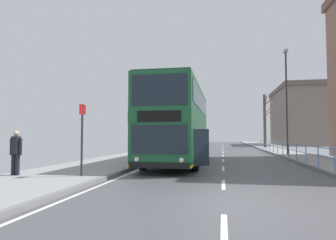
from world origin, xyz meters
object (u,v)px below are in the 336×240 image
Objects in this scene: pedestrian_companion at (16,150)px; bus_stop_sign_near at (82,131)px; double_decker_bus_main at (179,124)px; background_building_01 at (305,116)px; bare_tree_far_00 at (265,120)px; street_lamp_far_side at (286,94)px.

bus_stop_sign_near is (2.56, 0.22, 0.69)m from pedestrian_companion.
background_building_01 reaches higher than double_decker_bus_main.
double_decker_bus_main is at bearing 68.65° from bus_stop_sign_near.
bare_tree_far_00 is (7.86, 22.63, 1.40)m from double_decker_bus_main.
street_lamp_far_side is 0.53× the size of background_building_01.
background_building_01 reaches higher than bus_stop_sign_near.
pedestrian_companion is 32.43m from bare_tree_far_00.
bus_stop_sign_near is at bearing -111.35° from double_decker_bus_main.
pedestrian_companion is 0.20× the size of street_lamp_far_side.
double_decker_bus_main is at bearing -133.15° from street_lamp_far_side.
pedestrian_companion is 2.66m from bus_stop_sign_near.
street_lamp_far_side reaches higher than double_decker_bus_main.
street_lamp_far_side is 14.62m from bare_tree_far_00.
bare_tree_far_00 is at bearing -120.57° from background_building_01.
background_building_01 is (8.93, 29.18, -0.01)m from street_lamp_far_side.
bus_stop_sign_near is at bearing 5.00° from pedestrian_companion.
street_lamp_far_side is 1.24× the size of bare_tree_far_00.
bus_stop_sign_near is (-2.63, -6.72, -0.51)m from double_decker_bus_main.
bus_stop_sign_near is 48.06m from background_building_01.
background_building_01 is at bearing 72.98° from street_lamp_far_side.
double_decker_bus_main is 8.75m from pedestrian_companion.
street_lamp_far_side is at bearing 46.85° from double_decker_bus_main.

